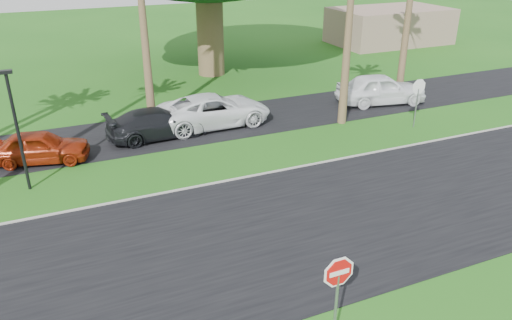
{
  "coord_description": "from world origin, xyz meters",
  "views": [
    {
      "loc": [
        -4.8,
        -10.56,
        8.97
      ],
      "look_at": [
        1.47,
        3.85,
        1.8
      ],
      "focal_mm": 35.0,
      "sensor_mm": 36.0,
      "label": 1
    }
  ],
  "objects": [
    {
      "name": "ground",
      "position": [
        0.0,
        0.0,
        0.0
      ],
      "size": [
        120.0,
        120.0,
        0.0
      ],
      "primitive_type": "plane",
      "color": "#1D5715",
      "rests_on": "ground"
    },
    {
      "name": "road",
      "position": [
        0.0,
        2.0,
        0.01
      ],
      "size": [
        120.0,
        8.0,
        0.02
      ],
      "primitive_type": "cube",
      "color": "black",
      "rests_on": "ground"
    },
    {
      "name": "parking_strip",
      "position": [
        0.0,
        12.5,
        0.01
      ],
      "size": [
        120.0,
        5.0,
        0.02
      ],
      "primitive_type": "cube",
      "color": "black",
      "rests_on": "ground"
    },
    {
      "name": "curb",
      "position": [
        0.0,
        6.05,
        0.03
      ],
      "size": [
        120.0,
        0.12,
        0.06
      ],
      "primitive_type": "cube",
      "color": "gray",
      "rests_on": "ground"
    },
    {
      "name": "stop_sign_near",
      "position": [
        0.5,
        -3.0,
        1.77
      ],
      "size": [
        1.05,
        0.07,
        2.62
      ],
      "color": "gray",
      "rests_on": "ground"
    },
    {
      "name": "stop_sign_far",
      "position": [
        12.0,
        8.0,
        1.77
      ],
      "size": [
        1.05,
        0.07,
        2.62
      ],
      "rotation": [
        0.0,
        0.0,
        3.14
      ],
      "color": "gray",
      "rests_on": "ground"
    },
    {
      "name": "streetlight_right",
      "position": [
        -6.0,
        8.5,
        2.65
      ],
      "size": [
        0.45,
        0.25,
        4.64
      ],
      "color": "black",
      "rests_on": "ground"
    },
    {
      "name": "building_far",
      "position": [
        24.0,
        26.0,
        1.5
      ],
      "size": [
        10.0,
        6.0,
        3.0
      ],
      "primitive_type": "cube",
      "color": "gray",
      "rests_on": "ground"
    },
    {
      "name": "car_red",
      "position": [
        -5.45,
        10.96,
        0.69
      ],
      "size": [
        4.31,
        2.56,
        1.38
      ],
      "primitive_type": "imported",
      "rotation": [
        0.0,
        0.0,
        1.32
      ],
      "color": "maroon",
      "rests_on": "ground"
    },
    {
      "name": "car_dark",
      "position": [
        -0.18,
        11.78,
        0.71
      ],
      "size": [
        5.0,
        2.35,
        1.41
      ],
      "primitive_type": "imported",
      "rotation": [
        0.0,
        0.0,
        1.65
      ],
      "color": "black",
      "rests_on": "ground"
    },
    {
      "name": "car_minivan",
      "position": [
        2.82,
        12.24,
        0.8
      ],
      "size": [
        5.81,
        2.79,
        1.6
      ],
      "primitive_type": "imported",
      "rotation": [
        0.0,
        0.0,
        1.6
      ],
      "color": "white",
      "rests_on": "ground"
    },
    {
      "name": "car_pickup",
      "position": [
        12.73,
        11.83,
        0.86
      ],
      "size": [
        5.37,
        3.02,
        1.72
      ],
      "primitive_type": "imported",
      "rotation": [
        0.0,
        0.0,
        1.37
      ],
      "color": "white",
      "rests_on": "ground"
    }
  ]
}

